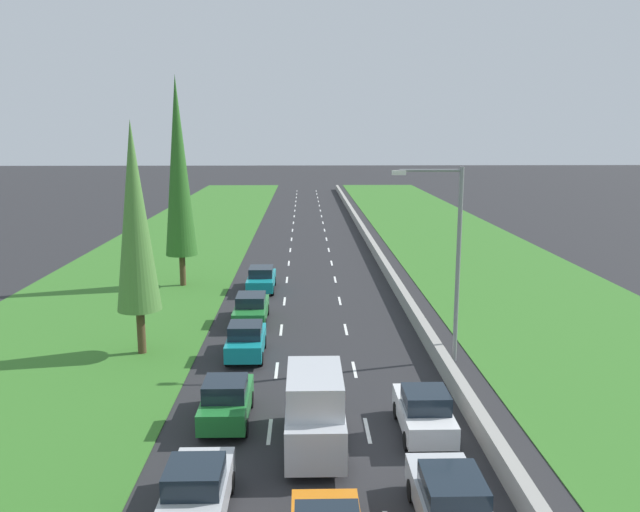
{
  "coord_description": "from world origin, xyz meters",
  "views": [
    {
      "loc": [
        -0.48,
        -0.33,
        10.49
      ],
      "look_at": [
        0.72,
        47.9,
        1.2
      ],
      "focal_mm": 36.05,
      "sensor_mm": 36.0,
      "label": 1
    }
  ],
  "objects_px": {
    "white_hatchback_right_lane": "(424,412)",
    "green_sedan_left_lane": "(251,308)",
    "silver_van_centre_lane": "(315,410)",
    "green_hatchback_left_lane": "(226,401)",
    "teal_sedan_left_lane": "(261,279)",
    "teal_hatchback_left_lane": "(246,340)",
    "silver_hatchback_left_lane": "(197,491)",
    "poplar_tree_second": "(135,218)",
    "street_light_mast": "(451,251)",
    "poplar_tree_third": "(178,167)",
    "silver_sedan_right_lane": "(451,503)"
  },
  "relations": [
    {
      "from": "green_hatchback_left_lane",
      "to": "white_hatchback_right_lane",
      "type": "distance_m",
      "value": 7.16
    },
    {
      "from": "silver_hatchback_left_lane",
      "to": "green_hatchback_left_lane",
      "type": "height_order",
      "value": "same"
    },
    {
      "from": "silver_van_centre_lane",
      "to": "silver_hatchback_left_lane",
      "type": "relative_size",
      "value": 1.26
    },
    {
      "from": "silver_hatchback_left_lane",
      "to": "teal_sedan_left_lane",
      "type": "height_order",
      "value": "silver_hatchback_left_lane"
    },
    {
      "from": "silver_van_centre_lane",
      "to": "street_light_mast",
      "type": "relative_size",
      "value": 0.54
    },
    {
      "from": "street_light_mast",
      "to": "poplar_tree_second",
      "type": "bearing_deg",
      "value": 174.76
    },
    {
      "from": "green_hatchback_left_lane",
      "to": "teal_hatchback_left_lane",
      "type": "distance_m",
      "value": 6.98
    },
    {
      "from": "silver_hatchback_left_lane",
      "to": "green_hatchback_left_lane",
      "type": "xyz_separation_m",
      "value": [
        0.1,
        6.01,
        0.0
      ]
    },
    {
      "from": "poplar_tree_second",
      "to": "poplar_tree_third",
      "type": "height_order",
      "value": "poplar_tree_third"
    },
    {
      "from": "teal_hatchback_left_lane",
      "to": "street_light_mast",
      "type": "distance_m",
      "value": 10.43
    },
    {
      "from": "teal_sedan_left_lane",
      "to": "poplar_tree_second",
      "type": "xyz_separation_m",
      "value": [
        -4.95,
        -12.46,
        5.79
      ]
    },
    {
      "from": "teal_hatchback_left_lane",
      "to": "silver_sedan_right_lane",
      "type": "height_order",
      "value": "teal_hatchback_left_lane"
    },
    {
      "from": "green_hatchback_left_lane",
      "to": "white_hatchback_right_lane",
      "type": "relative_size",
      "value": 1.0
    },
    {
      "from": "poplar_tree_second",
      "to": "street_light_mast",
      "type": "height_order",
      "value": "poplar_tree_second"
    },
    {
      "from": "teal_hatchback_left_lane",
      "to": "poplar_tree_third",
      "type": "height_order",
      "value": "poplar_tree_third"
    },
    {
      "from": "silver_van_centre_lane",
      "to": "silver_hatchback_left_lane",
      "type": "bearing_deg",
      "value": -130.52
    },
    {
      "from": "white_hatchback_right_lane",
      "to": "silver_hatchback_left_lane",
      "type": "bearing_deg",
      "value": -145.74
    },
    {
      "from": "green_sedan_left_lane",
      "to": "street_light_mast",
      "type": "relative_size",
      "value": 0.5
    },
    {
      "from": "silver_hatchback_left_lane",
      "to": "white_hatchback_right_lane",
      "type": "xyz_separation_m",
      "value": [
        7.17,
        4.88,
        0.0
      ]
    },
    {
      "from": "white_hatchback_right_lane",
      "to": "street_light_mast",
      "type": "height_order",
      "value": "street_light_mast"
    },
    {
      "from": "white_hatchback_right_lane",
      "to": "teal_sedan_left_lane",
      "type": "distance_m",
      "value": 22.35
    },
    {
      "from": "silver_hatchback_left_lane",
      "to": "white_hatchback_right_lane",
      "type": "relative_size",
      "value": 1.0
    },
    {
      "from": "green_hatchback_left_lane",
      "to": "silver_sedan_right_lane",
      "type": "relative_size",
      "value": 0.87
    },
    {
      "from": "silver_van_centre_lane",
      "to": "green_hatchback_left_lane",
      "type": "relative_size",
      "value": 1.26
    },
    {
      "from": "teal_sedan_left_lane",
      "to": "teal_hatchback_left_lane",
      "type": "bearing_deg",
      "value": -89.47
    },
    {
      "from": "silver_hatchback_left_lane",
      "to": "green_sedan_left_lane",
      "type": "bearing_deg",
      "value": 90.01
    },
    {
      "from": "silver_van_centre_lane",
      "to": "poplar_tree_third",
      "type": "height_order",
      "value": "poplar_tree_third"
    },
    {
      "from": "silver_hatchback_left_lane",
      "to": "street_light_mast",
      "type": "distance_m",
      "value": 16.23
    },
    {
      "from": "teal_hatchback_left_lane",
      "to": "silver_sedan_right_lane",
      "type": "distance_m",
      "value": 15.23
    },
    {
      "from": "poplar_tree_third",
      "to": "silver_hatchback_left_lane",
      "type": "bearing_deg",
      "value": -78.8
    },
    {
      "from": "silver_van_centre_lane",
      "to": "white_hatchback_right_lane",
      "type": "height_order",
      "value": "silver_van_centre_lane"
    },
    {
      "from": "silver_hatchback_left_lane",
      "to": "teal_hatchback_left_lane",
      "type": "relative_size",
      "value": 1.0
    },
    {
      "from": "white_hatchback_right_lane",
      "to": "green_sedan_left_lane",
      "type": "distance_m",
      "value": 15.54
    },
    {
      "from": "green_hatchback_left_lane",
      "to": "teal_hatchback_left_lane",
      "type": "height_order",
      "value": "same"
    },
    {
      "from": "green_hatchback_left_lane",
      "to": "green_sedan_left_lane",
      "type": "distance_m",
      "value": 12.66
    },
    {
      "from": "green_sedan_left_lane",
      "to": "poplar_tree_second",
      "type": "bearing_deg",
      "value": -133.96
    },
    {
      "from": "silver_van_centre_lane",
      "to": "teal_sedan_left_lane",
      "type": "height_order",
      "value": "silver_van_centre_lane"
    },
    {
      "from": "street_light_mast",
      "to": "teal_hatchback_left_lane",
      "type": "bearing_deg",
      "value": 175.81
    },
    {
      "from": "silver_sedan_right_lane",
      "to": "street_light_mast",
      "type": "height_order",
      "value": "street_light_mast"
    },
    {
      "from": "teal_hatchback_left_lane",
      "to": "poplar_tree_second",
      "type": "height_order",
      "value": "poplar_tree_second"
    },
    {
      "from": "silver_van_centre_lane",
      "to": "silver_sedan_right_lane",
      "type": "distance_m",
      "value": 5.83
    },
    {
      "from": "teal_hatchback_left_lane",
      "to": "street_light_mast",
      "type": "relative_size",
      "value": 0.43
    },
    {
      "from": "silver_sedan_right_lane",
      "to": "green_hatchback_left_lane",
      "type": "bearing_deg",
      "value": 135.15
    },
    {
      "from": "silver_hatchback_left_lane",
      "to": "poplar_tree_second",
      "type": "relative_size",
      "value": 0.35
    },
    {
      "from": "green_sedan_left_lane",
      "to": "white_hatchback_right_lane",
      "type": "bearing_deg",
      "value": -62.52
    },
    {
      "from": "silver_hatchback_left_lane",
      "to": "teal_hatchback_left_lane",
      "type": "distance_m",
      "value": 12.99
    },
    {
      "from": "street_light_mast",
      "to": "silver_sedan_right_lane",
      "type": "bearing_deg",
      "value": -102.03
    },
    {
      "from": "silver_van_centre_lane",
      "to": "poplar_tree_third",
      "type": "relative_size",
      "value": 0.34
    },
    {
      "from": "teal_hatchback_left_lane",
      "to": "white_hatchback_right_lane",
      "type": "relative_size",
      "value": 1.0
    },
    {
      "from": "silver_sedan_right_lane",
      "to": "teal_hatchback_left_lane",
      "type": "bearing_deg",
      "value": 115.92
    }
  ]
}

